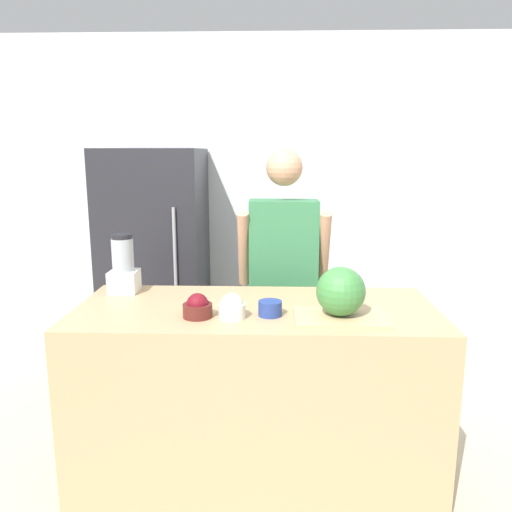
% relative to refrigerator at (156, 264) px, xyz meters
% --- Properties ---
extents(wall_back, '(8.00, 0.06, 2.60)m').
position_rel_refrigerator_xyz_m(wall_back, '(0.80, 0.40, 0.44)').
color(wall_back, silver).
rests_on(wall_back, ground_plane).
extents(counter_island, '(1.78, 0.77, 0.95)m').
position_rel_refrigerator_xyz_m(counter_island, '(0.80, -1.31, -0.39)').
color(counter_island, tan).
rests_on(counter_island, ground_plane).
extents(refrigerator, '(0.73, 0.73, 1.72)m').
position_rel_refrigerator_xyz_m(refrigerator, '(0.00, 0.00, 0.00)').
color(refrigerator, '#232328').
rests_on(refrigerator, ground_plane).
extents(person, '(0.57, 0.27, 1.72)m').
position_rel_refrigerator_xyz_m(person, '(0.95, -0.60, 0.02)').
color(person, '#4C608C').
rests_on(person, ground_plane).
extents(cutting_board, '(0.42, 0.28, 0.01)m').
position_rel_refrigerator_xyz_m(cutting_board, '(1.20, -1.48, 0.09)').
color(cutting_board, tan).
rests_on(cutting_board, counter_island).
extents(watermelon, '(0.23, 0.23, 0.23)m').
position_rel_refrigerator_xyz_m(watermelon, '(1.20, -1.47, 0.21)').
color(watermelon, '#3D7F3D').
rests_on(watermelon, cutting_board).
extents(bowl_cherries, '(0.14, 0.14, 0.11)m').
position_rel_refrigerator_xyz_m(bowl_cherries, '(0.54, -1.48, 0.13)').
color(bowl_cherries, '#511E19').
rests_on(bowl_cherries, counter_island).
extents(bowl_cream, '(0.12, 0.12, 0.12)m').
position_rel_refrigerator_xyz_m(bowl_cream, '(0.70, -1.48, 0.14)').
color(bowl_cream, white).
rests_on(bowl_cream, counter_island).
extents(bowl_small_blue, '(0.11, 0.11, 0.07)m').
position_rel_refrigerator_xyz_m(bowl_small_blue, '(0.88, -1.44, 0.12)').
color(bowl_small_blue, navy).
rests_on(bowl_small_blue, counter_island).
extents(blender, '(0.15, 0.15, 0.32)m').
position_rel_refrigerator_xyz_m(blender, '(0.08, -1.07, 0.22)').
color(blender, silver).
rests_on(blender, counter_island).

